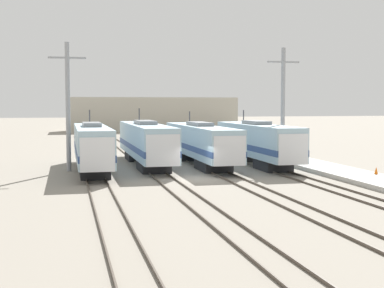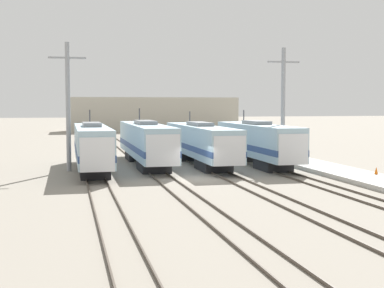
% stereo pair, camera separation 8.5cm
% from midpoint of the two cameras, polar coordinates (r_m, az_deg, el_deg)
% --- Properties ---
extents(ground_plane, '(400.00, 400.00, 0.00)m').
position_cam_midpoint_polar(ground_plane, '(41.76, 0.57, -3.75)').
color(ground_plane, gray).
extents(rail_pair_far_left, '(1.50, 120.00, 0.15)m').
position_cam_midpoint_polar(rail_pair_far_left, '(40.61, -10.18, -3.94)').
color(rail_pair_far_left, '#4C4238').
rests_on(rail_pair_far_left, ground_plane).
extents(rail_pair_center_left, '(1.51, 120.00, 0.15)m').
position_cam_midpoint_polar(rail_pair_center_left, '(41.21, -2.94, -3.76)').
color(rail_pair_center_left, '#4C4238').
rests_on(rail_pair_center_left, ground_plane).
extents(rail_pair_center_right, '(1.51, 120.00, 0.15)m').
position_cam_midpoint_polar(rail_pair_center_right, '(42.44, 3.98, -3.53)').
color(rail_pair_center_right, '#4C4238').
rests_on(rail_pair_center_right, ground_plane).
extents(rail_pair_far_right, '(1.50, 120.00, 0.15)m').
position_cam_midpoint_polar(rail_pair_far_right, '(44.25, 10.43, -3.27)').
color(rail_pair_far_right, '#4C4238').
rests_on(rail_pair_far_right, ground_plane).
extents(locomotive_far_left, '(2.77, 16.94, 5.31)m').
position_cam_midpoint_polar(locomotive_far_left, '(46.81, -10.65, -0.26)').
color(locomotive_far_left, '#232326').
rests_on(locomotive_far_left, ground_plane).
extents(locomotive_center_left, '(2.97, 19.36, 5.40)m').
position_cam_midpoint_polar(locomotive_center_left, '(50.66, -4.95, 0.15)').
color(locomotive_center_left, '#232326').
rests_on(locomotive_center_left, ground_plane).
extents(locomotive_center_right, '(2.91, 19.58, 5.08)m').
position_cam_midpoint_polar(locomotive_center_right, '(51.08, 0.92, 0.11)').
color(locomotive_center_right, '#232326').
rests_on(locomotive_center_right, ground_plane).
extents(locomotive_far_right, '(2.82, 17.33, 5.23)m').
position_cam_midpoint_polar(locomotive_far_right, '(51.16, 6.98, 0.16)').
color(locomotive_far_right, '#232326').
rests_on(locomotive_far_right, ground_plane).
extents(catenary_tower_left, '(3.19, 0.40, 11.14)m').
position_cam_midpoint_polar(catenary_tower_left, '(47.51, -13.14, 4.08)').
color(catenary_tower_left, gray).
rests_on(catenary_tower_left, ground_plane).
extents(catenary_tower_right, '(3.19, 0.40, 11.14)m').
position_cam_midpoint_polar(catenary_tower_right, '(51.57, 9.62, 4.14)').
color(catenary_tower_right, gray).
rests_on(catenary_tower_right, ground_plane).
extents(platform, '(4.00, 120.00, 0.36)m').
position_cam_midpoint_polar(platform, '(46.21, 15.53, -2.90)').
color(platform, '#B7B5AD').
rests_on(platform, ground_plane).
extents(traffic_cone, '(0.29, 0.29, 0.58)m').
position_cam_midpoint_polar(traffic_cone, '(44.19, 19.00, -2.69)').
color(traffic_cone, orange).
rests_on(traffic_cone, platform).
extents(depot_building, '(35.71, 10.62, 7.29)m').
position_cam_midpoint_polar(depot_building, '(117.90, -4.21, 3.19)').
color(depot_building, '#B2AD9E').
rests_on(depot_building, ground_plane).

